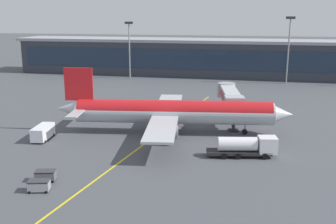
{
  "coord_description": "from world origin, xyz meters",
  "views": [
    {
      "loc": [
        15.29,
        -63.91,
        21.87
      ],
      "look_at": [
        0.72,
        4.82,
        4.5
      ],
      "focal_mm": 42.74,
      "sensor_mm": 36.0,
      "label": 1
    }
  ],
  "objects": [
    {
      "name": "baggage_cart_0",
      "position": [
        -10.31,
        -21.64,
        0.78
      ],
      "size": [
        2.95,
        2.17,
        1.48
      ],
      "color": "gray",
      "rests_on": "ground_plane"
    },
    {
      "name": "apron_light_mast_1",
      "position": [
        26.11,
        67.85,
        12.42
      ],
      "size": [
        2.8,
        0.5,
        20.97
      ],
      "color": "gray",
      "rests_on": "ground_plane"
    },
    {
      "name": "apron_light_mast_2",
      "position": [
        -26.11,
        67.85,
        11.5
      ],
      "size": [
        2.8,
        0.5,
        19.21
      ],
      "color": "gray",
      "rests_on": "ground_plane"
    },
    {
      "name": "baggage_cart_1",
      "position": [
        -11.1,
        -18.54,
        0.78
      ],
      "size": [
        2.95,
        2.17,
        1.48
      ],
      "color": "#595B60",
      "rests_on": "ground_plane"
    },
    {
      "name": "apron_lead_in_line",
      "position": [
        -1.85,
        2.0,
        0.0
      ],
      "size": [
        12.21,
        79.15,
        0.01
      ],
      "primitive_type": "cube",
      "rotation": [
        0.0,
        0.0,
        -0.15
      ],
      "color": "yellow",
      "rests_on": "ground_plane"
    },
    {
      "name": "terminal_building",
      "position": [
        17.51,
        79.81,
        6.49
      ],
      "size": [
        177.57,
        16.72,
        12.93
      ],
      "color": "#2D333D",
      "rests_on": "ground_plane"
    },
    {
      "name": "jet_bridge",
      "position": [
        10.99,
        18.23,
        5.05
      ],
      "size": [
        6.46,
        18.15,
        6.78
      ],
      "color": "#B2B7BC",
      "rests_on": "ground_plane"
    },
    {
      "name": "lavatory_truck",
      "position": [
        -20.55,
        -2.15,
        1.42
      ],
      "size": [
        2.95,
        6.02,
        2.5
      ],
      "color": "white",
      "rests_on": "ground_plane"
    },
    {
      "name": "main_airliner",
      "position": [
        1.17,
        6.78,
        4.09
      ],
      "size": [
        44.29,
        35.18,
        12.15
      ],
      "color": "#B2B7BC",
      "rests_on": "ground_plane"
    },
    {
      "name": "fuel_tanker",
      "position": [
        15.01,
        -3.44,
        1.75
      ],
      "size": [
        11.08,
        4.46,
        3.25
      ],
      "color": "#232326",
      "rests_on": "ground_plane"
    },
    {
      "name": "ground_plane",
      "position": [
        0.0,
        0.0,
        0.0
      ],
      "size": [
        700.0,
        700.0,
        0.0
      ],
      "primitive_type": "plane",
      "color": "#47494F"
    }
  ]
}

